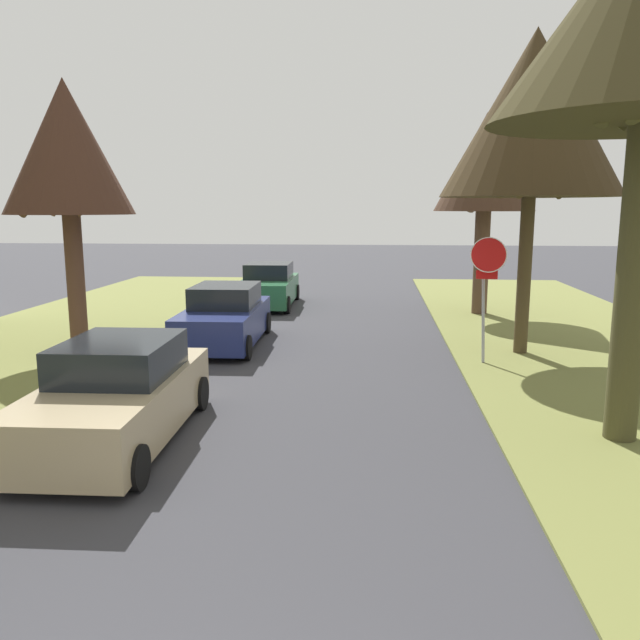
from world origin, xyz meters
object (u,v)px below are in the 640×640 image
Objects in this scene: parked_sedan_navy at (225,318)px; street_tree_right_mid_b at (533,115)px; stop_sign_far at (487,273)px; street_tree_right_far at (486,165)px; street_tree_left_mid_b at (67,150)px; parked_sedan_green at (269,286)px; parked_sedan_tan at (118,396)px.

street_tree_right_mid_b is at bearing -3.73° from parked_sedan_navy.
street_tree_right_far reaches higher than stop_sign_far.
parked_sedan_green is (3.61, 7.69, -4.25)m from street_tree_left_mid_b.
street_tree_right_far is 1.48× the size of parked_sedan_navy.
parked_sedan_green is at bearing 89.63° from parked_sedan_navy.
parked_sedan_navy is at bearing 165.91° from stop_sign_far.
street_tree_right_mid_b is 1.15× the size of street_tree_left_mid_b.
street_tree_right_mid_b is 11.18m from street_tree_left_mid_b.
parked_sedan_green is (0.05, 13.83, 0.00)m from parked_sedan_tan.
stop_sign_far is 10.66m from parked_sedan_green.
parked_sedan_navy is (3.57, 0.95, -4.25)m from street_tree_left_mid_b.
stop_sign_far is 0.44× the size of street_tree_right_far.
street_tree_right_mid_b is 1.71× the size of parked_sedan_green.
street_tree_right_far is at bearing 58.99° from parked_sedan_tan.
street_tree_left_mid_b reaches higher than parked_sedan_green.
parked_sedan_tan is (-7.58, -6.59, -5.01)m from street_tree_right_mid_b.
stop_sign_far reaches higher than parked_sedan_green.
stop_sign_far is at bearing -133.92° from street_tree_right_mid_b.
street_tree_right_far is at bearing -10.10° from parked_sedan_green.
parked_sedan_tan is at bearing -139.96° from stop_sign_far.
street_tree_left_mid_b is at bearing 176.14° from stop_sign_far.
parked_sedan_tan is at bearing -59.82° from street_tree_left_mid_b.
street_tree_right_far reaches higher than parked_sedan_green.
stop_sign_far is at bearing -52.43° from parked_sedan_green.
street_tree_right_far is 1.48× the size of parked_sedan_green.
parked_sedan_green is at bearing 169.90° from street_tree_right_far.
street_tree_right_far is 10.19m from parked_sedan_navy.
street_tree_left_mid_b is at bearing -177.67° from street_tree_right_mid_b.
street_tree_right_mid_b is at bearing -43.87° from parked_sedan_green.
stop_sign_far is 8.59m from parked_sedan_tan.
parked_sedan_navy is (0.00, 7.08, 0.00)m from parked_sedan_tan.
parked_sedan_tan is at bearing -90.03° from parked_sedan_navy.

